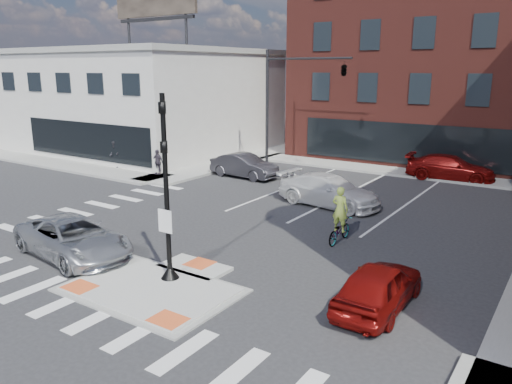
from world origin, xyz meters
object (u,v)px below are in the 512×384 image
Objects in this scene: red_sedan at (379,286)px; pedestrian_b at (158,162)px; silver_suv at (73,238)px; cyclist at (339,224)px; pedestrian_a at (115,154)px; bg_car_dark at (244,166)px; white_pickup at (329,191)px; bg_car_red at (450,168)px.

pedestrian_b reaches higher than red_sedan.
cyclist is at bearing -39.39° from silver_suv.
red_sedan is at bearing -2.55° from pedestrian_a.
bg_car_dark is at bearing 38.90° from pedestrian_a.
silver_suv is at bearing 11.48° from red_sedan.
pedestrian_b is (-7.50, 11.95, 0.22)m from silver_suv.
bg_car_red is at bearing -13.95° from white_pickup.
bg_car_red is at bearing -13.56° from silver_suv.
silver_suv reaches higher than red_sedan.
white_pickup is 1.02× the size of bg_car_red.
bg_car_dark reaches higher than silver_suv.
silver_suv is 14.11m from pedestrian_b.
silver_suv is 23.03m from bg_car_red.
pedestrian_a is (-8.81, -2.89, 0.32)m from bg_car_dark.
pedestrian_b is at bearing 95.46° from white_pickup.
bg_car_red is at bearing -55.47° from bg_car_dark.
red_sedan is 2.55× the size of pedestrian_b.
pedestrian_a reaches higher than silver_suv.
bg_car_dark is at bearing 35.25° from pedestrian_b.
bg_car_dark is at bearing 73.83° from white_pickup.
pedestrian_a is at bearing 111.92° from bg_car_dark.
silver_suv is 10.23m from cyclist.
silver_suv is 1.15× the size of bg_car_dark.
red_sedan is 0.76× the size of white_pickup.
pedestrian_b is (-18.35, 9.62, 0.26)m from red_sedan.
pedestrian_b is (-12.25, 0.23, 0.17)m from white_pickup.
cyclist is (7.50, 6.95, 0.04)m from silver_suv.
red_sedan is 18.45m from bg_car_dark.
bg_car_dark is 9.28m from pedestrian_a.
cyclist reaches higher than bg_car_red.
bg_car_dark is (-13.56, 12.51, 0.06)m from red_sedan.
pedestrian_a is (-11.52, 11.95, 0.35)m from silver_suv.
bg_car_red reaches higher than red_sedan.
red_sedan is at bearing 125.65° from cyclist.
cyclist reaches higher than pedestrian_b.
pedestrian_b reaches higher than bg_car_dark.
red_sedan is 20.72m from pedestrian_b.
bg_car_red is 3.28× the size of pedestrian_b.
bg_car_dark is 5.60m from pedestrian_b.
bg_car_dark is 2.00× the size of cyclist.
cyclist is 1.24× the size of pedestrian_a.
pedestrian_b is (-4.79, -2.89, 0.20)m from bg_car_dark.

